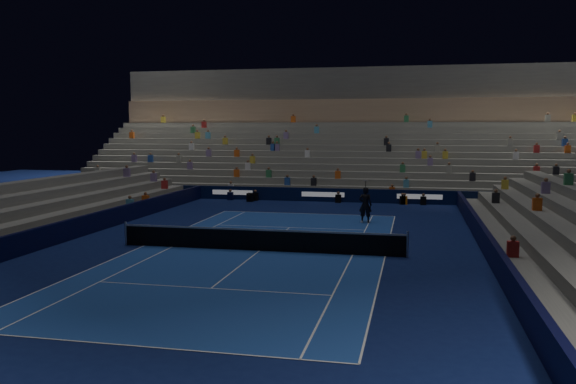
{
  "coord_description": "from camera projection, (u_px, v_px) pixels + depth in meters",
  "views": [
    {
      "loc": [
        6.63,
        -24.98,
        5.33
      ],
      "look_at": [
        0.0,
        6.0,
        2.0
      ],
      "focal_mm": 37.1,
      "sensor_mm": 36.0,
      "label": 1
    }
  ],
  "objects": [
    {
      "name": "ground",
      "position": [
        260.0,
        251.0,
        26.23
      ],
      "size": [
        90.0,
        90.0,
        0.0
      ],
      "primitive_type": "plane",
      "color": "#0C1649",
      "rests_on": "ground"
    },
    {
      "name": "court_surface",
      "position": [
        260.0,
        251.0,
        26.23
      ],
      "size": [
        10.97,
        23.77,
        0.01
      ],
      "primitive_type": "cube",
      "color": "#1B4095",
      "rests_on": "ground"
    },
    {
      "name": "sponsor_barrier_far",
      "position": [
        323.0,
        195.0,
        44.17
      ],
      "size": [
        44.0,
        0.25,
        1.0
      ],
      "primitive_type": "cube",
      "color": "black",
      "rests_on": "ground"
    },
    {
      "name": "sponsor_barrier_east",
      "position": [
        490.0,
        249.0,
        24.15
      ],
      "size": [
        0.25,
        37.0,
        1.0
      ],
      "primitive_type": "cube",
      "color": "black",
      "rests_on": "ground"
    },
    {
      "name": "sponsor_barrier_west",
      "position": [
        62.0,
        232.0,
        28.2
      ],
      "size": [
        0.25,
        37.0,
        1.0
      ],
      "primitive_type": "cube",
      "color": "black",
      "rests_on": "ground"
    },
    {
      "name": "grandstand_main",
      "position": [
        339.0,
        152.0,
        53.01
      ],
      "size": [
        44.0,
        15.2,
        11.2
      ],
      "color": "slate",
      "rests_on": "ground"
    },
    {
      "name": "tennis_net",
      "position": [
        260.0,
        240.0,
        26.17
      ],
      "size": [
        12.9,
        0.1,
        1.1
      ],
      "color": "#B2B2B7",
      "rests_on": "ground"
    },
    {
      "name": "tennis_player",
      "position": [
        365.0,
        205.0,
        34.1
      ],
      "size": [
        0.8,
        0.57,
        2.06
      ],
      "primitive_type": "imported",
      "rotation": [
        0.0,
        0.0,
        3.03
      ],
      "color": "black",
      "rests_on": "ground"
    },
    {
      "name": "broadcast_camera",
      "position": [
        250.0,
        197.0,
        44.28
      ],
      "size": [
        0.48,
        0.93,
        0.62
      ],
      "color": "black",
      "rests_on": "ground"
    }
  ]
}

